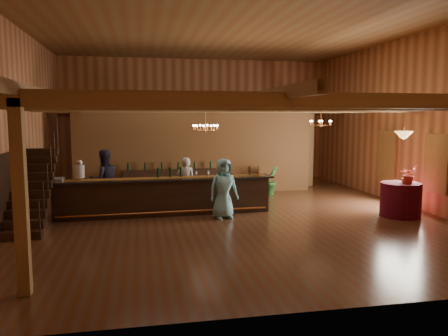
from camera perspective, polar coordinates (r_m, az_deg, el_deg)
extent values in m
plane|color=#4D3120|center=(13.47, 0.43, -5.79)|extent=(14.00, 14.00, 0.00)
plane|color=brown|center=(13.41, 0.45, 17.83)|extent=(14.00, 14.00, 0.00)
cube|color=#BF804F|center=(20.06, -3.53, 6.21)|extent=(12.00, 0.10, 5.50)
cube|color=#BF804F|center=(6.44, 12.88, 5.13)|extent=(12.00, 0.10, 5.50)
cube|color=#BF804F|center=(13.34, -25.85, 5.34)|extent=(0.10, 14.00, 5.50)
cube|color=#BF804F|center=(15.50, 22.86, 5.58)|extent=(0.10, 14.00, 5.50)
cube|color=olive|center=(7.84, 8.49, 8.76)|extent=(11.90, 0.20, 0.28)
cube|color=olive|center=(10.23, 3.80, 8.31)|extent=(11.90, 0.20, 0.28)
cube|color=olive|center=(12.67, 0.89, 8.00)|extent=(11.90, 0.20, 0.28)
cube|color=olive|center=(15.12, -1.07, 7.79)|extent=(11.90, 0.20, 0.28)
cube|color=olive|center=(17.59, -2.48, 7.62)|extent=(11.90, 0.20, 0.28)
cube|color=olive|center=(19.87, -3.47, 7.51)|extent=(11.90, 0.20, 0.28)
cube|color=olive|center=(13.04, -19.54, 8.20)|extent=(0.18, 13.90, 0.22)
cube|color=olive|center=(13.16, 0.44, 8.56)|extent=(0.18, 13.90, 0.22)
cube|color=olive|center=(14.72, 18.06, 8.04)|extent=(0.18, 13.90, 0.22)
cube|color=olive|center=(17.55, -17.16, 2.11)|extent=(0.20, 0.20, 3.20)
cube|color=olive|center=(18.83, 11.23, 2.57)|extent=(0.20, 0.20, 3.20)
cube|color=olive|center=(7.74, -25.06, -3.66)|extent=(0.20, 0.20, 3.20)
cube|color=brown|center=(16.58, -3.65, 1.97)|extent=(9.00, 0.18, 3.10)
cube|color=white|center=(14.23, 26.04, 0.53)|extent=(0.12, 1.05, 1.75)
cube|color=white|center=(16.37, 20.58, 1.49)|extent=(0.12, 1.05, 1.75)
cube|color=black|center=(11.60, -25.07, -7.96)|extent=(1.00, 0.28, 0.20)
cube|color=black|center=(11.82, -24.79, -6.68)|extent=(1.00, 0.28, 0.20)
cube|color=black|center=(12.05, -24.52, -5.46)|extent=(1.00, 0.28, 0.20)
cube|color=black|center=(12.27, -24.26, -4.27)|extent=(1.00, 0.28, 0.20)
cube|color=black|center=(12.51, -24.02, -3.14)|extent=(1.00, 0.28, 0.20)
cube|color=black|center=(12.75, -23.78, -2.04)|extent=(1.00, 0.28, 0.20)
cube|color=black|center=(12.99, -23.55, -0.98)|extent=(1.00, 0.28, 0.20)
cube|color=black|center=(13.24, -23.33, 0.03)|extent=(1.00, 0.28, 0.20)
cube|color=black|center=(13.49, -23.11, 1.01)|extent=(1.00, 0.28, 0.20)
cube|color=black|center=(13.75, -22.91, 1.95)|extent=(1.00, 0.28, 0.20)
cube|color=black|center=(18.89, 0.12, -0.49)|extent=(1.20, 0.60, 1.10)
cube|color=brown|center=(18.56, -9.01, -0.86)|extent=(1.00, 0.60, 1.00)
cube|color=black|center=(13.19, -7.75, -3.79)|extent=(6.31, 0.88, 1.05)
cube|color=black|center=(13.10, -7.79, -1.42)|extent=(6.63, 1.03, 0.05)
cube|color=maroon|center=(13.09, -7.79, -1.28)|extent=(6.20, 0.61, 0.01)
cylinder|color=#D07637|center=(12.85, -7.62, -5.74)|extent=(6.08, 0.24, 0.05)
cylinder|color=silver|center=(13.16, -18.28, -1.37)|extent=(0.18, 0.18, 0.08)
cylinder|color=silver|center=(13.13, -18.32, -0.42)|extent=(0.26, 0.26, 0.36)
sphere|color=silver|center=(13.10, -18.36, 0.66)|extent=(0.18, 0.18, 0.18)
cube|color=gray|center=(13.14, -21.30, -1.46)|extent=(0.50, 0.50, 0.10)
cube|color=brown|center=(13.50, 3.32, -0.38)|extent=(0.06, 0.06, 0.30)
cube|color=brown|center=(13.57, 4.47, -0.35)|extent=(0.06, 0.06, 0.30)
cylinder|color=brown|center=(13.53, 3.90, -0.24)|extent=(0.24, 0.24, 0.24)
cylinder|color=black|center=(13.18, -8.63, -0.61)|extent=(0.07, 0.07, 0.30)
cylinder|color=black|center=(13.22, -7.03, -0.57)|extent=(0.07, 0.07, 0.30)
cylinder|color=black|center=(13.25, -5.67, -0.53)|extent=(0.07, 0.07, 0.30)
cube|color=black|center=(16.34, -7.02, -1.91)|extent=(3.45, 0.69, 0.97)
cylinder|color=#560C24|center=(13.82, 22.06, -3.85)|extent=(1.15, 1.15, 1.00)
cylinder|color=#D07637|center=(13.91, -2.43, 6.41)|extent=(0.02, 0.02, 0.71)
sphere|color=#D07637|center=(13.92, -2.43, 4.94)|extent=(0.12, 0.12, 0.12)
torus|color=#D07637|center=(13.91, -2.43, 5.35)|extent=(0.80, 0.80, 0.04)
cylinder|color=#D07637|center=(15.82, 12.54, 6.52)|extent=(0.02, 0.02, 0.59)
sphere|color=#D07637|center=(15.82, 12.51, 5.45)|extent=(0.12, 0.12, 0.12)
torus|color=#D07637|center=(15.82, 12.52, 5.81)|extent=(0.80, 0.80, 0.04)
cylinder|color=#D07637|center=(13.61, 22.48, 5.72)|extent=(0.02, 0.02, 0.80)
cone|color=#F0AB54|center=(13.62, 22.41, 4.04)|extent=(0.52, 0.52, 0.20)
imported|color=silver|center=(14.05, -5.00, -1.90)|extent=(0.65, 0.49, 1.64)
imported|color=#25243B|center=(13.95, -15.40, -1.59)|extent=(1.13, 1.02, 1.92)
imported|color=#7CCFDC|center=(12.54, -0.05, -2.69)|extent=(0.92, 0.68, 1.73)
imported|color=#296E2C|center=(16.41, 6.13, -1.60)|extent=(0.74, 0.68, 1.11)
imported|color=#B43425|center=(13.69, 22.95, -0.74)|extent=(0.61, 0.58, 0.54)
imported|color=#D07637|center=(13.75, 22.57, -1.12)|extent=(0.22, 0.22, 0.33)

